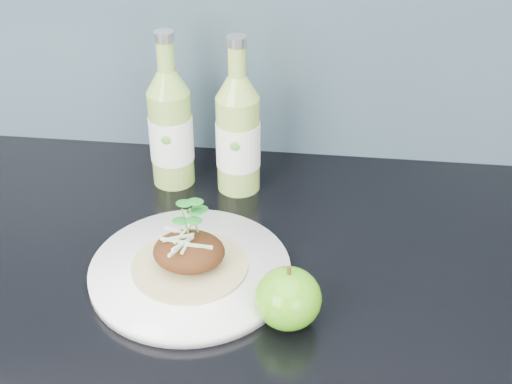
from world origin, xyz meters
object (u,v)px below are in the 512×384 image
Objects in this scene: cider_bottle_left at (171,128)px; cider_bottle_right at (238,134)px; dinner_plate at (190,271)px; green_apple at (288,298)px.

cider_bottle_left is 0.10m from cider_bottle_right.
dinner_plate is 0.24m from cider_bottle_right.
cider_bottle_right is at bearing 108.86° from green_apple.
cider_bottle_right is (0.03, 0.22, 0.09)m from dinner_plate.
cider_bottle_left is (-0.07, 0.23, 0.09)m from dinner_plate.
green_apple is 0.37m from cider_bottle_left.
cider_bottle_right is at bearing 11.95° from cider_bottle_left.
dinner_plate is at bearing -57.28° from cider_bottle_left.
dinner_plate is at bearing 152.16° from green_apple.
cider_bottle_left is at bearing -178.95° from cider_bottle_right.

